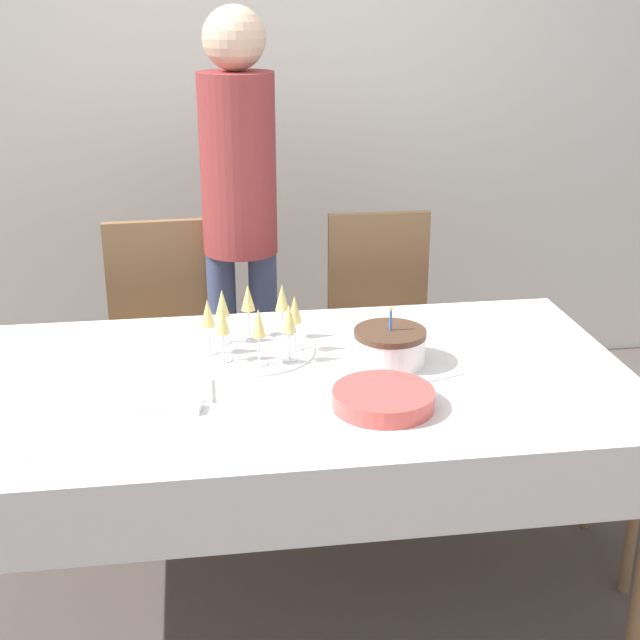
{
  "coord_description": "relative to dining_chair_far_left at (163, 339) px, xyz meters",
  "views": [
    {
      "loc": [
        -0.29,
        -2.32,
        1.79
      ],
      "look_at": [
        0.07,
        0.12,
        0.85
      ],
      "focal_mm": 50.0,
      "sensor_mm": 36.0,
      "label": 1
    }
  ],
  "objects": [
    {
      "name": "napkin_pile",
      "position": [
        0.09,
        -0.93,
        0.21
      ],
      "size": [
        0.15,
        0.15,
        0.01
      ],
      "color": "white",
      "rests_on": "dining_table"
    },
    {
      "name": "birthday_cake",
      "position": [
        0.69,
        -0.8,
        0.26
      ],
      "size": [
        0.21,
        0.21,
        0.18
      ],
      "color": "white",
      "rests_on": "dining_table"
    },
    {
      "name": "champagne_tray",
      "position": [
        0.3,
        -0.66,
        0.29
      ],
      "size": [
        0.38,
        0.38,
        0.18
      ],
      "color": "silver",
      "rests_on": "dining_table"
    },
    {
      "name": "fork_pile",
      "position": [
        0.05,
        -1.03,
        0.21
      ],
      "size": [
        0.18,
        0.1,
        0.02
      ],
      "color": "silver",
      "rests_on": "dining_table"
    },
    {
      "name": "dining_chair_far_right",
      "position": [
        0.85,
        0.0,
        0.0
      ],
      "size": [
        0.42,
        0.42,
        0.96
      ],
      "color": "olive",
      "rests_on": "ground_plane"
    },
    {
      "name": "plate_stack_main",
      "position": [
        0.61,
        -1.09,
        0.23
      ],
      "size": [
        0.27,
        0.27,
        0.05
      ],
      "color": "#CC4C47",
      "rests_on": "dining_table"
    },
    {
      "name": "ground_plane",
      "position": [
        0.43,
        -0.86,
        -0.53
      ],
      "size": [
        12.0,
        12.0,
        0.0
      ],
      "primitive_type": "plane",
      "color": "#564C47"
    },
    {
      "name": "wall_back",
      "position": [
        0.43,
        0.89,
        0.82
      ],
      "size": [
        8.0,
        0.05,
        2.7
      ],
      "color": "silver",
      "rests_on": "ground_plane"
    },
    {
      "name": "cake_knife",
      "position": [
        0.75,
        -0.96,
        0.21
      ],
      "size": [
        0.29,
        0.11,
        0.0
      ],
      "color": "silver",
      "rests_on": "dining_table"
    },
    {
      "name": "dining_chair_far_left",
      "position": [
        0.0,
        0.0,
        0.0
      ],
      "size": [
        0.44,
        0.44,
        0.96
      ],
      "color": "olive",
      "rests_on": "ground_plane"
    },
    {
      "name": "dining_table",
      "position": [
        0.43,
        -0.86,
        0.1
      ],
      "size": [
        1.9,
        1.08,
        0.73
      ],
      "color": "white",
      "rests_on": "ground_plane"
    },
    {
      "name": "person_standing",
      "position": [
        0.31,
        0.09,
        0.52
      ],
      "size": [
        0.28,
        0.28,
        1.73
      ],
      "color": "#3F4C72",
      "rests_on": "ground_plane"
    }
  ]
}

